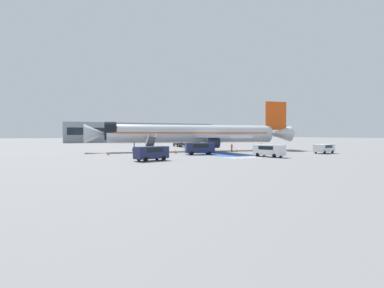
# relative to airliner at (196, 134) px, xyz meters

# --- Properties ---
(ground_plane) EXTENTS (600.00, 600.00, 0.00)m
(ground_plane) POSITION_rel_airliner_xyz_m (-0.46, -0.46, -3.85)
(ground_plane) COLOR slate
(apron_leadline_yellow) EXTENTS (80.90, 11.95, 0.01)m
(apron_leadline_yellow) POSITION_rel_airliner_xyz_m (-0.60, 0.09, -3.85)
(apron_leadline_yellow) COLOR gold
(apron_leadline_yellow) RESTS_ON ground_plane
(apron_stand_patch_blue) EXTENTS (6.68, 12.63, 0.01)m
(apron_stand_patch_blue) POSITION_rel_airliner_xyz_m (-0.60, -12.60, -3.85)
(apron_stand_patch_blue) COLOR #2856A8
(apron_stand_patch_blue) RESTS_ON ground_plane
(apron_walkway_bar_0) EXTENTS (0.44, 3.60, 0.01)m
(apron_walkway_bar_0) POSITION_rel_airliner_xyz_m (-4.20, -20.79, -3.85)
(apron_walkway_bar_0) COLOR silver
(apron_walkway_bar_0) RESTS_ON ground_plane
(apron_walkway_bar_1) EXTENTS (0.44, 3.60, 0.01)m
(apron_walkway_bar_1) POSITION_rel_airliner_xyz_m (-3.00, -20.79, -3.85)
(apron_walkway_bar_1) COLOR silver
(apron_walkway_bar_1) RESTS_ON ground_plane
(apron_walkway_bar_2) EXTENTS (0.44, 3.60, 0.01)m
(apron_walkway_bar_2) POSITION_rel_airliner_xyz_m (-1.80, -20.79, -3.85)
(apron_walkway_bar_2) COLOR silver
(apron_walkway_bar_2) RESTS_ON ground_plane
(apron_walkway_bar_3) EXTENTS (0.44, 3.60, 0.01)m
(apron_walkway_bar_3) POSITION_rel_airliner_xyz_m (-0.60, -20.79, -3.85)
(apron_walkway_bar_3) COLOR silver
(apron_walkway_bar_3) RESTS_ON ground_plane
(apron_walkway_bar_4) EXTENTS (0.44, 3.60, 0.01)m
(apron_walkway_bar_4) POSITION_rel_airliner_xyz_m (0.60, -20.79, -3.85)
(apron_walkway_bar_4) COLOR silver
(apron_walkway_bar_4) RESTS_ON ground_plane
(apron_walkway_bar_5) EXTENTS (0.44, 3.60, 0.01)m
(apron_walkway_bar_5) POSITION_rel_airliner_xyz_m (1.80, -20.79, -3.85)
(apron_walkway_bar_5) COLOR silver
(apron_walkway_bar_5) RESTS_ON ground_plane
(airliner) EXTENTS (48.10, 31.45, 11.69)m
(airliner) POSITION_rel_airliner_xyz_m (0.00, 0.00, 0.00)
(airliner) COLOR silver
(airliner) RESTS_ON ground_plane
(boarding_stairs_forward) EXTENTS (2.87, 5.45, 3.99)m
(boarding_stairs_forward) POSITION_rel_airliner_xyz_m (-11.52, -2.91, -2.86)
(boarding_stairs_forward) COLOR #ADB2BA
(boarding_stairs_forward) RESTS_ON ground_plane
(fuel_tanker) EXTENTS (3.42, 9.43, 3.41)m
(fuel_tanker) POSITION_rel_airliner_xyz_m (5.81, 23.07, -2.13)
(fuel_tanker) COLOR #38383D
(fuel_tanker) RESTS_ON ground_plane
(service_van_0) EXTENTS (5.13, 3.13, 2.00)m
(service_van_0) POSITION_rel_airliner_xyz_m (-16.76, -20.45, -2.65)
(service_van_0) COLOR #1E234C
(service_van_0) RESTS_ON ground_plane
(service_van_1) EXTENTS (5.58, 3.27, 2.14)m
(service_van_1) POSITION_rel_airliner_xyz_m (-4.88, -11.61, -2.57)
(service_van_1) COLOR #1E234C
(service_van_1) RESTS_ON ground_plane
(service_van_2) EXTENTS (5.67, 3.26, 1.76)m
(service_van_2) POSITION_rel_airliner_xyz_m (18.83, -18.57, -2.77)
(service_van_2) COLOR silver
(service_van_2) RESTS_ON ground_plane
(service_van_3) EXTENTS (3.33, 5.49, 1.97)m
(service_van_3) POSITION_rel_airliner_xyz_m (2.98, -21.48, -2.66)
(service_van_3) COLOR silver
(service_van_3) RESTS_ON ground_plane
(baggage_cart) EXTENTS (3.00, 2.65, 0.87)m
(baggage_cart) POSITION_rel_airliner_xyz_m (-2.11, -4.44, -3.60)
(baggage_cart) COLOR gray
(baggage_cart) RESTS_ON ground_plane
(ground_crew_0) EXTENTS (0.34, 0.48, 1.75)m
(ground_crew_0) POSITION_rel_airliner_xyz_m (12.61, -7.12, -2.84)
(ground_crew_0) COLOR #2D2D33
(ground_crew_0) RESTS_ON ground_plane
(ground_crew_1) EXTENTS (0.49, 0.39, 1.74)m
(ground_crew_1) POSITION_rel_airliner_xyz_m (5.44, -6.19, -2.85)
(ground_crew_1) COLOR #2D2D33
(ground_crew_1) RESTS_ON ground_plane
(traffic_cone_0) EXTENTS (0.61, 0.61, 0.68)m
(traffic_cone_0) POSITION_rel_airliner_xyz_m (-7.53, -6.36, -3.51)
(traffic_cone_0) COLOR orange
(traffic_cone_0) RESTS_ON ground_plane
(traffic_cone_1) EXTENTS (0.53, 0.53, 0.59)m
(traffic_cone_1) POSITION_rel_airliner_xyz_m (-20.33, -5.95, -3.56)
(traffic_cone_1) COLOR orange
(traffic_cone_1) RESTS_ON ground_plane
(traffic_cone_2) EXTENTS (0.56, 0.56, 0.62)m
(traffic_cone_2) POSITION_rel_airliner_xyz_m (5.97, -7.32, -3.54)
(traffic_cone_2) COLOR orange
(traffic_cone_2) RESTS_ON ground_plane
(terminal_building) EXTENTS (74.60, 12.10, 9.51)m
(terminal_building) POSITION_rel_airliner_xyz_m (11.90, 89.21, 0.90)
(terminal_building) COLOR #89939E
(terminal_building) RESTS_ON ground_plane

